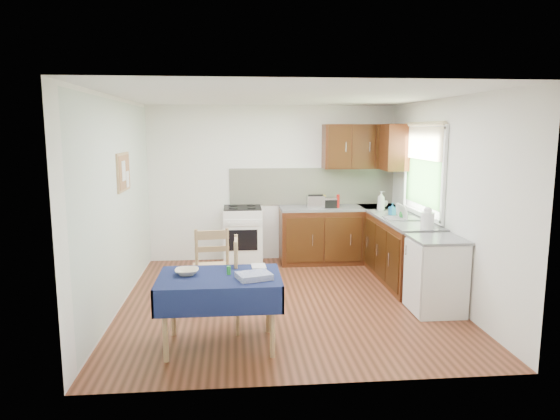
{
  "coord_description": "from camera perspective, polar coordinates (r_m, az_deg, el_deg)",
  "views": [
    {
      "loc": [
        -0.62,
        -5.95,
        2.1
      ],
      "look_at": [
        -0.05,
        0.28,
        1.1
      ],
      "focal_mm": 32.0,
      "sensor_mm": 36.0,
      "label": 1
    }
  ],
  "objects": [
    {
      "name": "sauce_bottle",
      "position": [
        7.86,
        6.65,
        1.0
      ],
      "size": [
        0.05,
        0.05,
        0.21
      ],
      "primitive_type": "cylinder",
      "color": "red",
      "rests_on": "worktop_back"
    },
    {
      "name": "worktop_back",
      "position": [
        8.02,
        6.82,
        0.24
      ],
      "size": [
        1.9,
        0.6,
        0.04
      ],
      "primitive_type": "cube",
      "color": "slate",
      "rests_on": "base_cabinets"
    },
    {
      "name": "ceiling",
      "position": [
        6.0,
        0.69,
        12.88
      ],
      "size": [
        4.0,
        4.2,
        0.02
      ],
      "primitive_type": "cube",
      "color": "white",
      "rests_on": "wall_back"
    },
    {
      "name": "tea_towel",
      "position": [
        4.77,
        -2.99,
        -7.53
      ],
      "size": [
        0.37,
        0.33,
        0.06
      ],
      "primitive_type": "cube",
      "rotation": [
        0.0,
        0.0,
        0.31
      ],
      "color": "navy",
      "rests_on": "dining_table"
    },
    {
      "name": "dish_rack",
      "position": [
        7.04,
        13.72,
        -0.82
      ],
      "size": [
        0.44,
        0.34,
        0.21
      ],
      "rotation": [
        0.0,
        0.0,
        0.43
      ],
      "color": "gray",
      "rests_on": "worktop_right"
    },
    {
      "name": "plate_bowl",
      "position": [
        4.97,
        -10.6,
        -6.96
      ],
      "size": [
        0.23,
        0.23,
        0.06
      ],
      "primitive_type": "imported",
      "rotation": [
        0.0,
        0.0,
        0.02
      ],
      "color": "beige",
      "rests_on": "dining_table"
    },
    {
      "name": "fridge",
      "position": [
        6.11,
        17.42,
        -7.13
      ],
      "size": [
        0.58,
        0.6,
        0.89
      ],
      "color": "white",
      "rests_on": "ground"
    },
    {
      "name": "wall_front",
      "position": [
        3.99,
        3.77,
        -3.27
      ],
      "size": [
        4.0,
        0.02,
        2.5
      ],
      "primitive_type": "cube",
      "color": "white",
      "rests_on": "ground"
    },
    {
      "name": "toaster",
      "position": [
        7.86,
        4.07,
        0.96
      ],
      "size": [
        0.27,
        0.17,
        0.21
      ],
      "rotation": [
        0.0,
        0.0,
        0.39
      ],
      "color": "#B7B7BC",
      "rests_on": "worktop_back"
    },
    {
      "name": "splashback",
      "position": [
        8.19,
        3.7,
        2.73
      ],
      "size": [
        2.7,
        0.02,
        0.6
      ],
      "primitive_type": "cube",
      "color": "white",
      "rests_on": "wall_back"
    },
    {
      "name": "yellow_packet",
      "position": [
        8.11,
        4.75,
        1.11
      ],
      "size": [
        0.13,
        0.09,
        0.17
      ],
      "primitive_type": "cube",
      "rotation": [
        0.0,
        0.0,
        0.08
      ],
      "color": "yellow",
      "rests_on": "worktop_back"
    },
    {
      "name": "chair_far",
      "position": [
        6.02,
        -7.81,
        -6.23
      ],
      "size": [
        0.48,
        0.48,
        0.99
      ],
      "rotation": [
        0.0,
        0.0,
        3.24
      ],
      "color": "tan",
      "rests_on": "ground"
    },
    {
      "name": "sandwich_press",
      "position": [
        7.93,
        5.44,
        0.87
      ],
      "size": [
        0.27,
        0.23,
        0.16
      ],
      "rotation": [
        0.0,
        0.0,
        -0.16
      ],
      "color": "black",
      "rests_on": "worktop_back"
    },
    {
      "name": "base_cabinets",
      "position": [
        7.66,
        9.85,
        -3.68
      ],
      "size": [
        1.9,
        2.3,
        0.86
      ],
      "color": "#321208",
      "rests_on": "ground"
    },
    {
      "name": "worktop_right",
      "position": [
        7.1,
        13.89,
        -1.11
      ],
      "size": [
        0.6,
        1.7,
        0.04
      ],
      "primitive_type": "cube",
      "color": "slate",
      "rests_on": "base_cabinets"
    },
    {
      "name": "spice_jar",
      "position": [
        4.92,
        -5.88,
        -6.87
      ],
      "size": [
        0.04,
        0.04,
        0.08
      ],
      "primitive_type": "cylinder",
      "color": "#258830",
      "rests_on": "dining_table"
    },
    {
      "name": "cup",
      "position": [
        8.06,
        11.74,
        0.68
      ],
      "size": [
        0.14,
        0.14,
        0.1
      ],
      "primitive_type": "imported",
      "rotation": [
        0.0,
        0.0,
        0.09
      ],
      "color": "white",
      "rests_on": "worktop_back"
    },
    {
      "name": "soap_bottle_b",
      "position": [
        7.35,
        12.71,
        0.12
      ],
      "size": [
        0.1,
        0.1,
        0.17
      ],
      "primitive_type": "imported",
      "rotation": [
        0.0,
        0.0,
        1.97
      ],
      "color": "#1B66A0",
      "rests_on": "worktop_right"
    },
    {
      "name": "window",
      "position": [
        7.15,
        16.06,
        5.1
      ],
      "size": [
        0.04,
        1.48,
        1.26
      ],
      "color": "#2C5824",
      "rests_on": "wall_right"
    },
    {
      "name": "dining_table",
      "position": [
        4.92,
        -6.91,
        -8.65
      ],
      "size": [
        1.18,
        0.8,
        0.71
      ],
      "rotation": [
        0.0,
        0.0,
        0.37
      ],
      "color": "#0E1338",
      "rests_on": "ground"
    },
    {
      "name": "book",
      "position": [
        5.16,
        -3.27,
        -6.48
      ],
      "size": [
        0.15,
        0.21,
        0.02
      ],
      "primitive_type": "imported",
      "rotation": [
        0.0,
        0.0,
        0.04
      ],
      "color": "white",
      "rests_on": "dining_table"
    },
    {
      "name": "wall_right",
      "position": [
        6.56,
        18.34,
        1.14
      ],
      "size": [
        0.02,
        4.2,
        2.5
      ],
      "primitive_type": "cube",
      "color": "white",
      "rests_on": "ground"
    },
    {
      "name": "kettle",
      "position": [
        6.4,
        16.5,
        -1.02
      ],
      "size": [
        0.16,
        0.16,
        0.28
      ],
      "color": "white",
      "rests_on": "worktop_right"
    },
    {
      "name": "floor",
      "position": [
        6.34,
        0.65,
        -10.29
      ],
      "size": [
        4.2,
        4.2,
        0.0
      ],
      "primitive_type": "plane",
      "color": "#492513",
      "rests_on": "ground"
    },
    {
      "name": "chair_near",
      "position": [
        5.35,
        -3.52,
        -8.1
      ],
      "size": [
        0.45,
        0.45,
        0.99
      ],
      "rotation": [
        0.0,
        0.0,
        1.55
      ],
      "color": "tan",
      "rests_on": "ground"
    },
    {
      "name": "soap_bottle_a",
      "position": [
        7.71,
        11.47,
        1.03
      ],
      "size": [
        0.16,
        0.16,
        0.3
      ],
      "primitive_type": "imported",
      "rotation": [
        0.0,
        0.0,
        0.92
      ],
      "color": "white",
      "rests_on": "worktop_right"
    },
    {
      "name": "stove",
      "position": [
        7.92,
        -4.28,
        -2.92
      ],
      "size": [
        0.6,
        0.61,
        0.92
      ],
      "color": "white",
      "rests_on": "ground"
    },
    {
      "name": "upper_cabinets",
      "position": [
        8.05,
        10.29,
        7.13
      ],
      "size": [
        1.2,
        0.85,
        0.7
      ],
      "color": "#321208",
      "rests_on": "wall_back"
    },
    {
      "name": "worktop_corner",
      "position": [
        8.18,
        11.28,
        0.31
      ],
      "size": [
        0.6,
        0.6,
        0.04
      ],
      "primitive_type": "cube",
      "color": "slate",
      "rests_on": "base_cabinets"
    },
    {
      "name": "soap_bottle_c",
      "position": [
        7.07,
        13.96,
        -0.32
      ],
      "size": [
        0.14,
        0.14,
        0.16
      ],
      "primitive_type": "imported",
      "rotation": [
        0.0,
        0.0,
        3.28
      ],
      "color": "#268B32",
      "rests_on": "worktop_right"
    },
    {
      "name": "wall_back",
      "position": [
        8.12,
        -0.85,
        3.05
      ],
      "size": [
        4.0,
        0.02,
        2.5
      ],
      "primitive_type": "cube",
      "color": "white",
      "rests_on": "ground"
    },
    {
      "name": "wall_left",
      "position": [
        6.17,
        -18.14,
        0.68
      ],
      "size": [
        0.02,
        4.2,
        2.5
      ],
      "primitive_type": "cube",
      "color": "silver",
      "rests_on": "ground"
    },
    {
      "name": "corkboard",
      "position": [
        6.42,
        -17.45,
        4.16
      ],
      "size": [
        0.04,
        0.62,
        0.47
      ],
      "color": "tan",
      "rests_on": "wall_left"
    }
  ]
}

